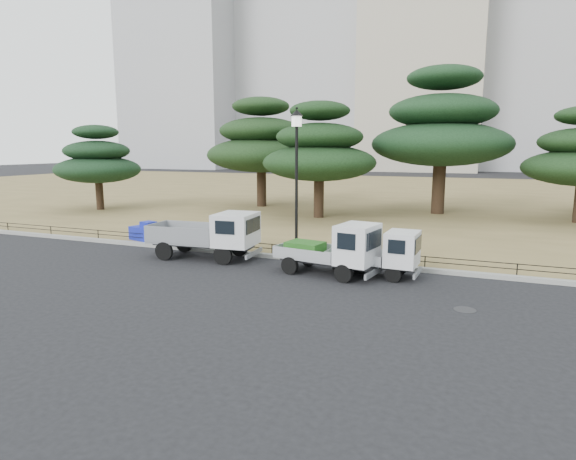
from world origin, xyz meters
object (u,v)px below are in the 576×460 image
at_px(street_lamp, 297,158).
at_px(tarp_pile, 146,232).
at_px(truck_kei_rear, 380,253).
at_px(truck_large, 209,233).
at_px(truck_kei_front, 334,249).

bearing_deg(street_lamp, tarp_pile, 176.90).
bearing_deg(truck_kei_rear, street_lamp, 161.19).
height_order(truck_large, truck_kei_front, truck_large).
xyz_separation_m(truck_kei_rear, tarp_pile, (-11.26, 1.85, -0.30)).
xyz_separation_m(street_lamp, tarp_pile, (-7.64, 0.41, -3.48)).
relative_size(truck_kei_rear, street_lamp, 0.55).
bearing_deg(street_lamp, truck_large, -157.65).
bearing_deg(tarp_pile, truck_kei_front, -13.38).
bearing_deg(truck_kei_rear, truck_large, -178.14).
bearing_deg(truck_kei_rear, tarp_pile, 173.56).
distance_m(truck_kei_front, tarp_pile, 10.05).
distance_m(truck_large, tarp_pile, 4.80).
distance_m(truck_kei_front, street_lamp, 4.18).
relative_size(truck_large, street_lamp, 0.78).
bearing_deg(truck_large, truck_kei_front, -10.96).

